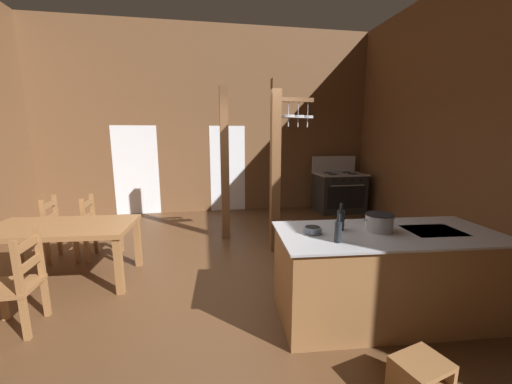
# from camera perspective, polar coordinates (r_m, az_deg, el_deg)

# --- Properties ---
(ground_plane) EXTENTS (8.49, 8.30, 0.10)m
(ground_plane) POSITION_cam_1_polar(r_m,az_deg,el_deg) (4.02, -6.38, -17.27)
(ground_plane) COLOR brown
(wall_back) EXTENTS (8.49, 0.14, 4.30)m
(wall_back) POSITION_cam_1_polar(r_m,az_deg,el_deg) (7.38, -8.65, 13.05)
(wall_back) COLOR brown
(wall_back) RESTS_ON ground_plane
(wall_right) EXTENTS (0.14, 8.30, 4.30)m
(wall_right) POSITION_cam_1_polar(r_m,az_deg,el_deg) (5.43, 40.16, 11.58)
(wall_right) COLOR brown
(wall_right) RESTS_ON ground_plane
(glazed_door_back_left) EXTENTS (1.00, 0.01, 2.05)m
(glazed_door_back_left) POSITION_cam_1_polar(r_m,az_deg,el_deg) (7.50, -21.75, 3.77)
(glazed_door_back_left) COLOR white
(glazed_door_back_left) RESTS_ON ground_plane
(glazed_panel_back_right) EXTENTS (0.84, 0.01, 2.05)m
(glazed_panel_back_right) POSITION_cam_1_polar(r_m,az_deg,el_deg) (7.36, -5.39, 4.37)
(glazed_panel_back_right) COLOR white
(glazed_panel_back_right) RESTS_ON ground_plane
(kitchen_island) EXTENTS (2.22, 1.10, 0.90)m
(kitchen_island) POSITION_cam_1_polar(r_m,az_deg,el_deg) (3.40, 23.16, -14.21)
(kitchen_island) COLOR olive
(kitchen_island) RESTS_ON ground_plane
(stove_range) EXTENTS (1.15, 0.84, 1.32)m
(stove_range) POSITION_cam_1_polar(r_m,az_deg,el_deg) (7.58, 15.42, 0.06)
(stove_range) COLOR black
(stove_range) RESTS_ON ground_plane
(support_post_with_pot_rack) EXTENTS (0.65, 0.20, 2.65)m
(support_post_with_pot_rack) POSITION_cam_1_polar(r_m,az_deg,el_deg) (4.64, 4.13, 5.77)
(support_post_with_pot_rack) COLOR brown
(support_post_with_pot_rack) RESTS_ON ground_plane
(support_post_center) EXTENTS (0.14, 0.14, 2.65)m
(support_post_center) POSITION_cam_1_polar(r_m,az_deg,el_deg) (5.28, -5.94, 5.12)
(support_post_center) COLOR brown
(support_post_center) RESTS_ON ground_plane
(step_stool) EXTENTS (0.42, 0.36, 0.30)m
(step_stool) POSITION_cam_1_polar(r_m,az_deg,el_deg) (2.72, 28.72, -28.31)
(step_stool) COLOR olive
(step_stool) RESTS_ON ground_plane
(dining_table) EXTENTS (1.76, 1.01, 0.74)m
(dining_table) POSITION_cam_1_polar(r_m,az_deg,el_deg) (4.46, -32.99, -6.42)
(dining_table) COLOR olive
(dining_table) RESTS_ON ground_plane
(ladderback_chair_near_window) EXTENTS (0.44, 0.44, 0.95)m
(ladderback_chair_near_window) POSITION_cam_1_polar(r_m,az_deg,el_deg) (5.14, -27.52, -6.13)
(ladderback_chair_near_window) COLOR olive
(ladderback_chair_near_window) RESTS_ON ground_plane
(ladderback_chair_by_post) EXTENTS (0.45, 0.45, 0.95)m
(ladderback_chair_by_post) POSITION_cam_1_polar(r_m,az_deg,el_deg) (5.34, -32.84, -6.04)
(ladderback_chair_by_post) COLOR olive
(ladderback_chair_by_post) RESTS_ON ground_plane
(ladderback_chair_at_table_end) EXTENTS (0.45, 0.45, 0.95)m
(ladderback_chair_at_table_end) POSITION_cam_1_polar(r_m,az_deg,el_deg) (3.71, -38.60, -13.59)
(ladderback_chair_at_table_end) COLOR olive
(ladderback_chair_at_table_end) RESTS_ON ground_plane
(stockpot_on_counter) EXTENTS (0.34, 0.28, 0.17)m
(stockpot_on_counter) POSITION_cam_1_polar(r_m,az_deg,el_deg) (3.22, 22.28, -5.34)
(stockpot_on_counter) COLOR #A8AAB2
(stockpot_on_counter) RESTS_ON kitchen_island
(mixing_bowl_on_counter) EXTENTS (0.18, 0.18, 0.06)m
(mixing_bowl_on_counter) POSITION_cam_1_polar(r_m,az_deg,el_deg) (2.98, 10.65, -7.10)
(mixing_bowl_on_counter) COLOR slate
(mixing_bowl_on_counter) RESTS_ON kitchen_island
(bottle_tall_on_counter) EXTENTS (0.08, 0.08, 0.27)m
(bottle_tall_on_counter) POSITION_cam_1_polar(r_m,az_deg,el_deg) (3.12, 15.75, -4.99)
(bottle_tall_on_counter) COLOR #1E2328
(bottle_tall_on_counter) RESTS_ON kitchen_island
(bottle_short_on_counter) EXTENTS (0.06, 0.06, 0.25)m
(bottle_short_on_counter) POSITION_cam_1_polar(r_m,az_deg,el_deg) (2.76, 15.29, -7.21)
(bottle_short_on_counter) COLOR #1E2328
(bottle_short_on_counter) RESTS_ON kitchen_island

